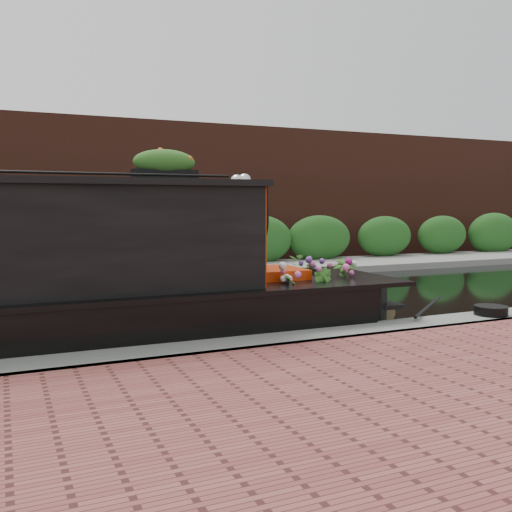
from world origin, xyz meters
name	(u,v)px	position (x,y,z in m)	size (l,w,h in m)	color
ground	(122,315)	(0.00, 0.00, 0.00)	(80.00, 80.00, 0.00)	black
near_bank_coping	(186,372)	(0.00, -3.30, 0.00)	(40.00, 0.60, 0.50)	slate
far_bank_path	(85,281)	(0.00, 4.20, 0.00)	(40.00, 2.40, 0.34)	gray
far_hedge	(80,277)	(0.00, 5.10, 0.00)	(40.00, 1.10, 2.80)	#21551C
far_brick_wall	(70,268)	(0.00, 7.20, 0.00)	(40.00, 1.00, 8.00)	#4A2319
rope_fender	(379,311)	(3.30, -2.04, 0.15)	(0.30, 0.30, 0.37)	brown
coiled_mooring_rope	(491,310)	(4.17, -3.29, 0.31)	(0.43, 0.43, 0.12)	black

